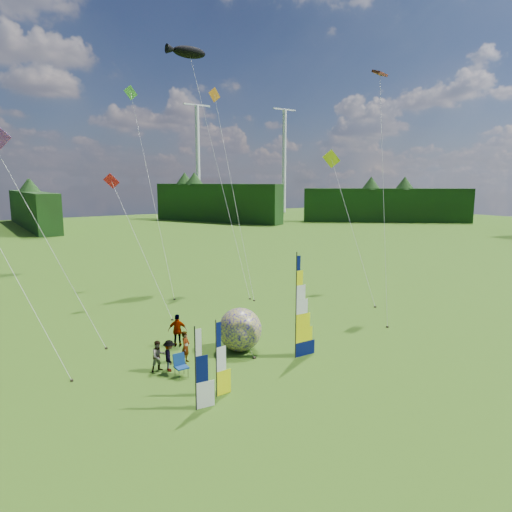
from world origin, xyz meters
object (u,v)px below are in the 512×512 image
side_banner_left (216,360)px  camp_chair (181,366)px  spectator_c (169,356)px  spectator_d (178,330)px  kite_whale (217,157)px  spectator_a (186,347)px  spectator_b (158,356)px  bol_inflatable (240,330)px  feather_banner_main (296,308)px  side_banner_far (196,370)px

side_banner_left → camp_chair: size_ratio=3.04×
spectator_c → camp_chair: spectator_c is taller
spectator_d → kite_whale: kite_whale is taller
spectator_a → kite_whale: bearing=11.7°
spectator_a → spectator_d: size_ratio=0.90×
kite_whale → spectator_b: bearing=-116.6°
bol_inflatable → camp_chair: bearing=-161.7°
feather_banner_main → side_banner_left: feather_banner_main is taller
side_banner_left → spectator_c: 3.87m
bol_inflatable → kite_whale: bearing=65.0°
side_banner_far → spectator_c: (0.65, 4.25, -0.93)m
feather_banner_main → spectator_c: 6.90m
feather_banner_main → spectator_c: feather_banner_main is taller
side_banner_far → kite_whale: (11.72, 19.04, 9.64)m
kite_whale → spectator_a: bearing=-113.0°
side_banner_left → kite_whale: 23.36m
side_banner_left → kite_whale: (10.46, 18.50, 9.69)m
spectator_b → camp_chair: (0.65, -1.25, -0.22)m
side_banner_left → camp_chair: bearing=94.8°
side_banner_far → spectator_d: (2.43, 7.22, -0.79)m
feather_banner_main → spectator_a: 6.08m
camp_chair → kite_whale: bearing=55.3°
spectator_d → side_banner_left: bearing=113.3°
spectator_c → kite_whale: size_ratio=0.07×
side_banner_left → side_banner_far: side_banner_far is taller
spectator_b → kite_whale: size_ratio=0.07×
feather_banner_main → spectator_b: size_ratio=3.54×
feather_banner_main → side_banner_left: 5.95m
bol_inflatable → spectator_d: bearing=135.8°
spectator_a → camp_chair: spectator_a is taller
spectator_a → feather_banner_main: bearing=-70.9°
bol_inflatable → side_banner_left: bearing=-132.3°
spectator_d → feather_banner_main: bearing=164.5°
spectator_d → spectator_b: bearing=83.3°
side_banner_left → bol_inflatable: size_ratio=1.40×
bol_inflatable → feather_banner_main: bearing=-54.2°
spectator_c → kite_whale: kite_whale is taller
side_banner_far → kite_whale: 24.35m
bol_inflatable → side_banner_far: bearing=-137.0°
camp_chair → side_banner_far: bearing=-104.6°
side_banner_left → bol_inflatable: side_banner_left is taller
side_banner_left → spectator_c: size_ratio=2.13×
kite_whale → camp_chair: bearing=-112.7°
side_banner_far → spectator_a: side_banner_far is taller
spectator_a → kite_whale: (9.94, 14.27, 10.52)m
feather_banner_main → spectator_a: size_ratio=3.26×
feather_banner_main → side_banner_far: bearing=-162.0°
side_banner_far → spectator_d: size_ratio=1.84×
spectator_d → camp_chair: size_ratio=1.69×
side_banner_far → feather_banner_main: bearing=23.4°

